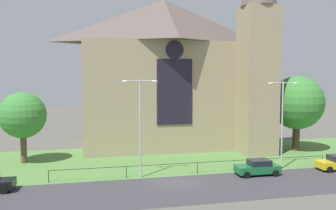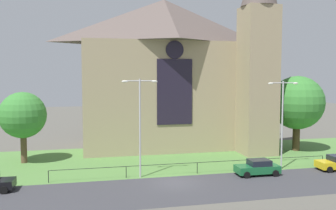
{
  "view_description": "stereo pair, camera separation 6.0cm",
  "coord_description": "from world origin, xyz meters",
  "px_view_note": "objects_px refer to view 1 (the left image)",
  "views": [
    {
      "loc": [
        -7.87,
        -31.36,
        9.52
      ],
      "look_at": [
        1.14,
        8.0,
        6.41
      ],
      "focal_mm": 39.05,
      "sensor_mm": 36.0,
      "label": 1
    },
    {
      "loc": [
        -7.81,
        -31.37,
        9.52
      ],
      "look_at": [
        1.14,
        8.0,
        6.41
      ],
      "focal_mm": 39.05,
      "sensor_mm": 36.0,
      "label": 2
    }
  ],
  "objects_px": {
    "church_building": "(171,71)",
    "streetlamp_far": "(282,114)",
    "tree_right_far": "(297,103)",
    "tree_left_far": "(23,115)",
    "parked_car_green": "(258,167)",
    "streetlamp_near": "(140,116)"
  },
  "relations": [
    {
      "from": "streetlamp_near",
      "to": "tree_left_far",
      "type": "bearing_deg",
      "value": 143.23
    },
    {
      "from": "tree_left_far",
      "to": "streetlamp_far",
      "type": "relative_size",
      "value": 0.87
    },
    {
      "from": "tree_right_far",
      "to": "streetlamp_near",
      "type": "height_order",
      "value": "tree_right_far"
    },
    {
      "from": "tree_left_far",
      "to": "church_building",
      "type": "bearing_deg",
      "value": 18.61
    },
    {
      "from": "tree_right_far",
      "to": "parked_car_green",
      "type": "bearing_deg",
      "value": -136.36
    },
    {
      "from": "streetlamp_far",
      "to": "tree_left_far",
      "type": "bearing_deg",
      "value": 161.7
    },
    {
      "from": "tree_left_far",
      "to": "parked_car_green",
      "type": "relative_size",
      "value": 1.87
    },
    {
      "from": "streetlamp_near",
      "to": "parked_car_green",
      "type": "height_order",
      "value": "streetlamp_near"
    },
    {
      "from": "tree_right_far",
      "to": "streetlamp_near",
      "type": "distance_m",
      "value": 23.09
    },
    {
      "from": "tree_left_far",
      "to": "parked_car_green",
      "type": "distance_m",
      "value": 25.65
    },
    {
      "from": "church_building",
      "to": "streetlamp_far",
      "type": "relative_size",
      "value": 2.85
    },
    {
      "from": "church_building",
      "to": "tree_left_far",
      "type": "height_order",
      "value": "church_building"
    },
    {
      "from": "tree_right_far",
      "to": "streetlamp_near",
      "type": "bearing_deg",
      "value": -159.28
    },
    {
      "from": "church_building",
      "to": "parked_car_green",
      "type": "relative_size",
      "value": 6.16
    },
    {
      "from": "parked_car_green",
      "to": "church_building",
      "type": "bearing_deg",
      "value": -73.08
    },
    {
      "from": "streetlamp_near",
      "to": "streetlamp_far",
      "type": "distance_m",
      "value": 14.77
    },
    {
      "from": "tree_right_far",
      "to": "tree_left_far",
      "type": "height_order",
      "value": "tree_right_far"
    },
    {
      "from": "tree_right_far",
      "to": "streetlamp_far",
      "type": "distance_m",
      "value": 10.65
    },
    {
      "from": "streetlamp_near",
      "to": "parked_car_green",
      "type": "relative_size",
      "value": 2.22
    },
    {
      "from": "tree_left_far",
      "to": "streetlamp_near",
      "type": "distance_m",
      "value": 14.65
    },
    {
      "from": "tree_left_far",
      "to": "streetlamp_near",
      "type": "relative_size",
      "value": 0.84
    },
    {
      "from": "tree_right_far",
      "to": "tree_left_far",
      "type": "xyz_separation_m",
      "value": [
        -33.32,
        0.59,
        -0.89
      ]
    }
  ]
}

